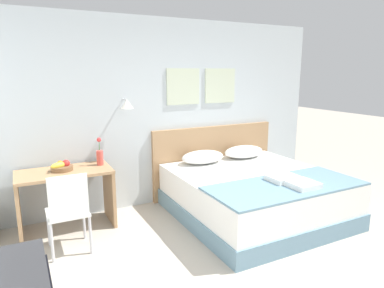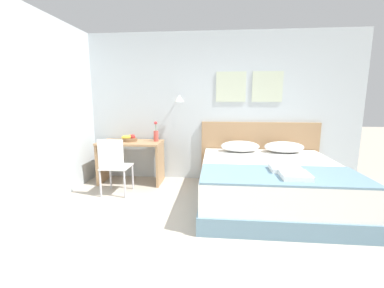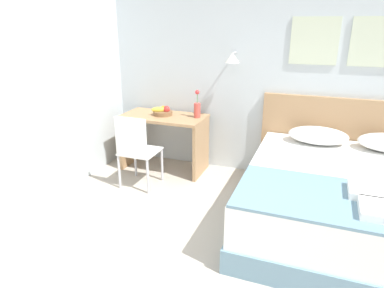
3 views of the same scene
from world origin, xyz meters
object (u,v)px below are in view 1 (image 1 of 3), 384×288
object	(u,v)px
bed	(254,195)
desk_chair	(68,208)
folded_towel_near_foot	(283,178)
folded_towel_mid_bed	(303,184)
desk	(65,189)
pillow_left	(203,157)
headboard	(214,160)
fruit_bowl	(62,167)
flower_vase	(100,156)
throw_blanket	(286,186)
pillow_right	(244,152)

from	to	relation	value
bed	desk_chair	bearing A→B (deg)	177.73
folded_towel_near_foot	folded_towel_mid_bed	bearing A→B (deg)	-82.81
desk	desk_chair	xyz separation A→B (m)	(-0.05, -0.65, 0.01)
folded_towel_mid_bed	pillow_left	bearing A→B (deg)	107.73
headboard	folded_towel_mid_bed	world-z (taller)	headboard
fruit_bowl	flower_vase	world-z (taller)	flower_vase
desk_chair	throw_blanket	bearing A→B (deg)	-16.29
desk_chair	bed	bearing A→B (deg)	-2.27
throw_blanket	flower_vase	xyz separation A→B (m)	(-1.84, 1.40, 0.26)
folded_towel_mid_bed	desk_chair	world-z (taller)	desk_chair
pillow_left	throw_blanket	distance (m)	1.41
desk_chair	pillow_right	bearing A→B (deg)	14.03
desk	fruit_bowl	bearing A→B (deg)	129.72
folded_towel_mid_bed	throw_blanket	bearing A→B (deg)	128.81
pillow_left	fruit_bowl	size ratio (longest dim) A/B	2.41
desk_chair	desk	bearing A→B (deg)	85.22
headboard	pillow_right	xyz separation A→B (m)	(0.37, -0.28, 0.15)
folded_towel_near_foot	flower_vase	size ratio (longest dim) A/B	1.01
headboard	pillow_left	bearing A→B (deg)	-142.64
pillow_right	folded_towel_near_foot	bearing A→B (deg)	-103.27
pillow_right	bed	bearing A→B (deg)	-115.43
pillow_right	desk	distance (m)	2.66
folded_towel_mid_bed	flower_vase	xyz separation A→B (m)	(-1.95, 1.54, 0.22)
throw_blanket	desk_chair	size ratio (longest dim) A/B	2.11
bed	headboard	distance (m)	1.08
headboard	fruit_bowl	world-z (taller)	headboard
folded_towel_mid_bed	flower_vase	size ratio (longest dim) A/B	0.89
pillow_right	folded_towel_mid_bed	size ratio (longest dim) A/B	2.07
folded_towel_near_foot	fruit_bowl	bearing A→B (deg)	152.99
desk	folded_towel_near_foot	bearing A→B (deg)	-26.76
throw_blanket	folded_towel_near_foot	world-z (taller)	folded_towel_near_foot
throw_blanket	fruit_bowl	distance (m)	2.68
bed	headboard	world-z (taller)	headboard
pillow_right	flower_vase	xyz separation A→B (m)	(-2.21, 0.04, 0.18)
pillow_right	throw_blanket	world-z (taller)	pillow_right
flower_vase	throw_blanket	bearing A→B (deg)	-37.31
fruit_bowl	flower_vase	bearing A→B (deg)	5.27
bed	pillow_left	world-z (taller)	pillow_left
throw_blanket	folded_towel_near_foot	distance (m)	0.17
bed	fruit_bowl	world-z (taller)	fruit_bowl
headboard	bed	bearing A→B (deg)	-90.00
pillow_right	fruit_bowl	xyz separation A→B (m)	(-2.67, -0.00, 0.10)
pillow_right	folded_towel_near_foot	xyz separation A→B (m)	(-0.29, -1.22, -0.04)
desk	flower_vase	distance (m)	0.58
desk	desk_chair	size ratio (longest dim) A/B	1.22
desk	pillow_right	bearing A→B (deg)	0.54
folded_towel_near_foot	bed	bearing A→B (deg)	99.95
pillow_left	headboard	bearing A→B (deg)	37.36
bed	folded_towel_mid_bed	distance (m)	0.82
throw_blanket	fruit_bowl	world-z (taller)	fruit_bowl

